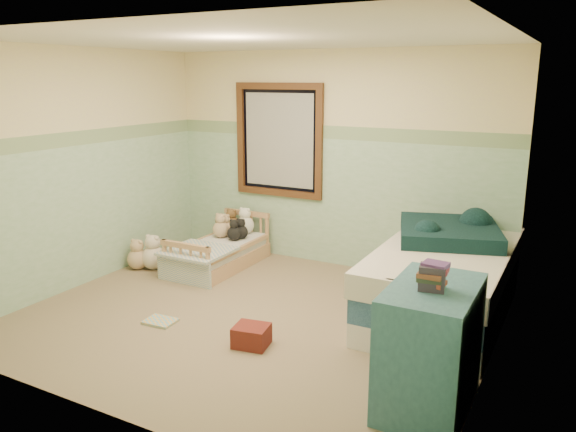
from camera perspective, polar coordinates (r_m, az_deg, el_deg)
The scene contains 30 objects.
floor at distance 5.38m, azimuth -3.57°, elevation -10.27°, with size 4.20×3.60×0.02m, color #7A694C.
ceiling at distance 4.92m, azimuth -4.03°, elevation 17.60°, with size 4.20×3.60×0.02m, color silver.
wall_back at distance 6.57m, azimuth 4.58°, elevation 5.64°, with size 4.20×0.04×2.50m, color beige.
wall_front at distance 3.64m, azimuth -18.95°, elevation -1.85°, with size 4.20×0.04×2.50m, color beige.
wall_left at distance 6.35m, azimuth -20.14°, elevation 4.54°, with size 0.04×3.60×2.50m, color beige.
wall_right at distance 4.29m, azimuth 20.74°, elevation 0.33°, with size 0.04×3.60×2.50m, color beige.
wainscot_mint at distance 6.65m, azimuth 4.44°, elevation 1.35°, with size 4.20×0.01×1.50m, color #82AE85.
border_strip at distance 6.52m, azimuth 4.58°, elevation 8.45°, with size 4.20×0.01×0.15m, color #3B6E3A.
window_frame at distance 6.82m, azimuth -0.96°, elevation 7.67°, with size 1.16×0.06×1.36m, color #462711.
window_blinds at distance 6.83m, azimuth -0.92°, elevation 7.68°, with size 0.92×0.01×1.12m, color beige.
toddler_bed_frame at distance 6.74m, azimuth -6.98°, elevation -4.41°, with size 0.65×1.30×0.17m, color #986F45.
toddler_mattress at distance 6.70m, azimuth -7.01°, elevation -3.24°, with size 0.60×1.25×0.12m, color silver.
patchwork_quilt at distance 6.36m, azimuth -9.13°, elevation -3.53°, with size 0.71×0.65×0.03m, color #7998B4.
plush_bed_brown at distance 7.13m, azimuth -5.73°, elevation -0.82°, with size 0.20×0.20×0.20m, color brown.
plush_bed_white at distance 7.02m, azimuth -4.38°, elevation -0.91°, with size 0.22×0.22×0.22m, color white.
plush_bed_tan at distance 6.93m, azimuth -6.40°, elevation -1.30°, with size 0.19×0.19×0.19m, color tan.
plush_bed_dark at distance 6.81m, azimuth -4.80°, elevation -1.63°, with size 0.17×0.17×0.17m, color black.
plush_floor_cream at distance 6.77m, azimuth -13.50°, elevation -4.11°, with size 0.28×0.28×0.28m, color beige.
plush_floor_tan at distance 6.82m, azimuth -15.00°, elevation -4.24°, with size 0.24×0.24×0.24m, color tan.
twin_bed_frame at distance 5.58m, azimuth 15.41°, elevation -8.51°, with size 1.08×2.15×0.22m, color white.
twin_boxspring at distance 5.50m, azimuth 15.56°, elevation -6.39°, with size 1.08×2.15×0.22m, color navy.
twin_mattress at distance 5.43m, azimuth 15.71°, elevation -4.21°, with size 1.12×2.19×0.22m, color silver.
teal_blanket at distance 5.67m, azimuth 16.02°, elevation -1.56°, with size 0.91×0.97×0.14m, color black.
dresser at distance 3.98m, azimuth 14.21°, elevation -12.77°, with size 0.54×0.87×0.87m, color #325A70.
book_stack at distance 3.72m, azimuth 14.43°, elevation -6.08°, with size 0.16×0.13×0.16m, color #4A2D24.
red_pillow at distance 4.81m, azimuth -3.73°, elevation -12.03°, with size 0.28×0.25×0.18m, color #98190B.
floor_book at distance 5.37m, azimuth -12.83°, elevation -10.39°, with size 0.28×0.22×0.03m, color #F1AB40.
extra_plush_0 at distance 6.92m, azimuth -6.91°, elevation -1.43°, with size 0.17×0.17×0.17m, color brown.
extra_plush_1 at distance 6.89m, azimuth -6.81°, elevation -1.35°, with size 0.20×0.20×0.20m, color tan.
extra_plush_2 at distance 6.75m, azimuth -5.46°, elevation -1.77°, with size 0.17×0.17×0.17m, color black.
Camera 1 is at (2.61, -4.16, 2.19)m, focal length 35.04 mm.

